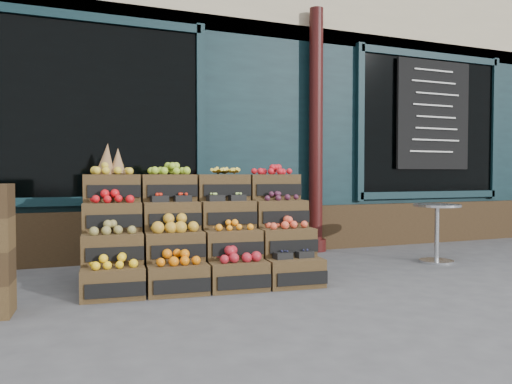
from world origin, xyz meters
name	(u,v)px	position (x,y,z in m)	size (l,w,h in m)	color
ground	(308,293)	(0.00, 0.00, 0.00)	(60.00, 60.00, 0.00)	#48484B
shop_facade	(175,98)	(0.00, 5.11, 2.40)	(12.00, 6.24, 4.80)	black
crate_display	(198,239)	(-0.75, 0.80, 0.41)	(2.19, 1.23, 1.32)	#42301A
bistro_table	(437,226)	(2.09, 0.76, 0.42)	(0.54, 0.54, 0.68)	#B7BBBF
shopkeeper	(76,178)	(-1.77, 2.68, 0.97)	(0.71, 0.47, 1.95)	#195A2D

